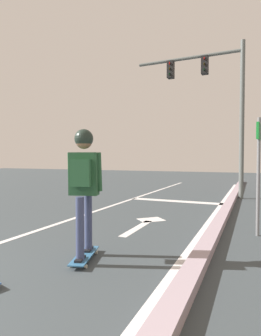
{
  "coord_description": "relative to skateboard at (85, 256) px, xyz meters",
  "views": [
    {
      "loc": [
        4.04,
        -0.05,
        1.41
      ],
      "look_at": [
        1.25,
        6.21,
        1.18
      ],
      "focal_mm": 29.58,
      "sensor_mm": 36.0,
      "label": 1
    }
  ],
  "objects": [
    {
      "name": "street_sign_post",
      "position": [
        2.22,
        2.32,
        1.35
      ],
      "size": [
        0.1,
        0.44,
        2.16
      ],
      "color": "slate",
      "rests_on": "ground"
    },
    {
      "name": "lane_arrow_head",
      "position": [
        -0.01,
        2.78,
        -0.06
      ],
      "size": [
        0.71,
        0.71,
        0.01
      ],
      "primitive_type": "cube",
      "rotation": [
        0.0,
        0.0,
        0.79
      ],
      "color": "silver",
      "rests_on": "ground"
    },
    {
      "name": "traffic_signal_mast",
      "position": [
        0.78,
        7.25,
        3.81
      ],
      "size": [
        3.94,
        0.34,
        5.53
      ],
      "color": "#5B615E",
      "rests_on": "ground"
    },
    {
      "name": "skater",
      "position": [
        0.0,
        -0.01,
        1.13
      ],
      "size": [
        0.46,
        0.63,
        1.74
      ],
      "color": "#384165",
      "rests_on": "skateboard"
    },
    {
      "name": "stop_bar",
      "position": [
        -0.17,
        5.75,
        -0.06
      ],
      "size": [
        3.12,
        0.4,
        0.01
      ],
      "primitive_type": "cube",
      "color": "silver",
      "rests_on": "ground"
    },
    {
      "name": "lane_arrow_stem",
      "position": [
        -0.01,
        1.93,
        -0.06
      ],
      "size": [
        0.16,
        1.4,
        0.01
      ],
      "primitive_type": "cube",
      "color": "silver",
      "rests_on": "ground"
    },
    {
      "name": "curb_strip",
      "position": [
        1.49,
        2.83,
        0.01
      ],
      "size": [
        0.24,
        24.0,
        0.14
      ],
      "primitive_type": "cube",
      "color": "#A6919C",
      "rests_on": "ground"
    },
    {
      "name": "skateboard",
      "position": [
        0.0,
        0.0,
        0.0
      ],
      "size": [
        0.43,
        0.83,
        0.07
      ],
      "color": "#306590",
      "rests_on": "ground"
    },
    {
      "name": "lane_line_center",
      "position": [
        -1.73,
        2.83,
        -0.06
      ],
      "size": [
        0.12,
        20.0,
        0.01
      ],
      "primitive_type": "cube",
      "color": "silver",
      "rests_on": "ground"
    },
    {
      "name": "lane_line_curbside",
      "position": [
        1.24,
        2.83,
        -0.06
      ],
      "size": [
        0.12,
        20.0,
        0.01
      ],
      "primitive_type": "cube",
      "color": "silver",
      "rests_on": "ground"
    }
  ]
}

